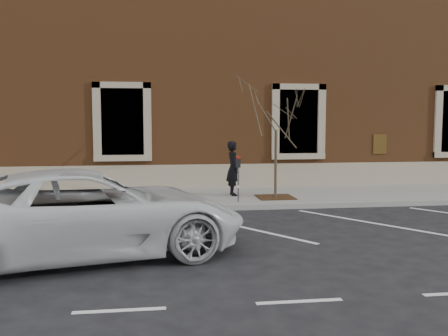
{
  "coord_description": "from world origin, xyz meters",
  "views": [
    {
      "loc": [
        -1.9,
        -13.36,
        2.46
      ],
      "look_at": [
        0.0,
        0.6,
        1.1
      ],
      "focal_mm": 40.0,
      "sensor_mm": 36.0,
      "label": 1
    }
  ],
  "objects": [
    {
      "name": "tree_grate",
      "position": [
        1.61,
        1.03,
        0.16
      ],
      "size": [
        1.07,
        1.07,
        0.03
      ],
      "primitive_type": "cube",
      "color": "#482B17",
      "rests_on": "sidewalk_near"
    },
    {
      "name": "sapling",
      "position": [
        1.61,
        1.03,
        2.72
      ],
      "size": [
        2.21,
        2.21,
        3.68
      ],
      "color": "#4C3E2E",
      "rests_on": "sidewalk_near"
    },
    {
      "name": "ground",
      "position": [
        0.0,
        0.0,
        0.0
      ],
      "size": [
        120.0,
        120.0,
        0.0
      ],
      "primitive_type": "plane",
      "color": "#28282B",
      "rests_on": "ground"
    },
    {
      "name": "man",
      "position": [
        0.42,
        1.65,
        0.98
      ],
      "size": [
        0.45,
        0.64,
        1.67
      ],
      "primitive_type": "imported",
      "rotation": [
        0.0,
        0.0,
        1.65
      ],
      "color": "black",
      "rests_on": "sidewalk_near"
    },
    {
      "name": "white_truck",
      "position": [
        -3.15,
        -4.26,
        0.79
      ],
      "size": [
        6.17,
        3.91,
        1.59
      ],
      "primitive_type": "imported",
      "rotation": [
        0.0,
        0.0,
        1.81
      ],
      "color": "silver",
      "rests_on": "ground"
    },
    {
      "name": "sidewalk_near",
      "position": [
        0.0,
        1.75,
        0.07
      ],
      "size": [
        40.0,
        3.5,
        0.15
      ],
      "primitive_type": "cube",
      "color": "gray",
      "rests_on": "ground"
    },
    {
      "name": "building_civic",
      "position": [
        0.0,
        7.74,
        4.0
      ],
      "size": [
        40.0,
        8.62,
        8.0
      ],
      "color": "brown",
      "rests_on": "ground"
    },
    {
      "name": "parking_stripes",
      "position": [
        0.0,
        -2.2,
        0.0
      ],
      "size": [
        28.0,
        4.4,
        0.01
      ],
      "primitive_type": null,
      "color": "silver",
      "rests_on": "ground"
    },
    {
      "name": "curb_near",
      "position": [
        0.0,
        -0.05,
        0.07
      ],
      "size": [
        40.0,
        0.12,
        0.15
      ],
      "primitive_type": "cube",
      "color": "#9E9E99",
      "rests_on": "ground"
    },
    {
      "name": "parking_meter",
      "position": [
        0.38,
        0.41,
        1.05
      ],
      "size": [
        0.12,
        0.09,
        1.29
      ],
      "rotation": [
        0.0,
        0.0,
        0.17
      ],
      "color": "#595B60",
      "rests_on": "sidewalk_near"
    }
  ]
}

